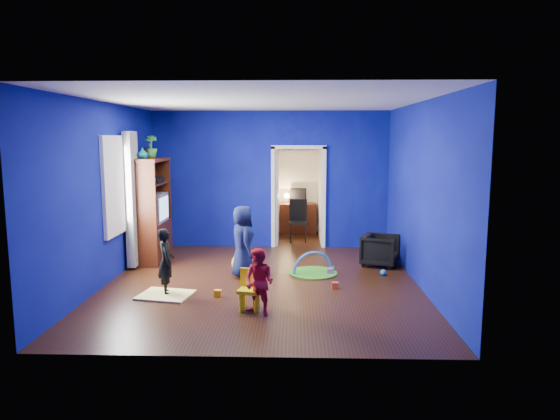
{
  "coord_description": "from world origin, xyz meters",
  "views": [
    {
      "loc": [
        0.54,
        -7.81,
        2.33
      ],
      "look_at": [
        0.28,
        0.4,
        1.14
      ],
      "focal_mm": 32.0,
      "sensor_mm": 36.0,
      "label": 1
    }
  ],
  "objects_px": {
    "armchair": "(380,250)",
    "folding_chair": "(298,222)",
    "kid_chair": "(249,292)",
    "tv_armoire": "(150,210)",
    "hopper_ball": "(242,263)",
    "child_navy": "(243,242)",
    "vase": "(143,153)",
    "crt_tv": "(152,208)",
    "play_mat": "(313,273)",
    "study_desk": "(298,219)",
    "child_black": "(166,262)",
    "toddler_red": "(259,282)"
  },
  "relations": [
    {
      "from": "crt_tv",
      "to": "kid_chair",
      "type": "distance_m",
      "value": 3.49
    },
    {
      "from": "kid_chair",
      "to": "folding_chair",
      "type": "xyz_separation_m",
      "value": [
        0.69,
        4.55,
        0.21
      ]
    },
    {
      "from": "armchair",
      "to": "tv_armoire",
      "type": "distance_m",
      "value": 4.38
    },
    {
      "from": "toddler_red",
      "to": "crt_tv",
      "type": "height_order",
      "value": "crt_tv"
    },
    {
      "from": "crt_tv",
      "to": "hopper_ball",
      "type": "distance_m",
      "value": 2.14
    },
    {
      "from": "tv_armoire",
      "to": "crt_tv",
      "type": "relative_size",
      "value": 2.8
    },
    {
      "from": "armchair",
      "to": "folding_chair",
      "type": "relative_size",
      "value": 0.69
    },
    {
      "from": "vase",
      "to": "hopper_ball",
      "type": "height_order",
      "value": "vase"
    },
    {
      "from": "study_desk",
      "to": "kid_chair",
      "type": "bearing_deg",
      "value": -97.09
    },
    {
      "from": "child_black",
      "to": "hopper_ball",
      "type": "xyz_separation_m",
      "value": [
        1.0,
        1.21,
        -0.33
      ]
    },
    {
      "from": "play_mat",
      "to": "folding_chair",
      "type": "xyz_separation_m",
      "value": [
        -0.25,
        2.69,
        0.45
      ]
    },
    {
      "from": "hopper_ball",
      "to": "play_mat",
      "type": "bearing_deg",
      "value": 0.61
    },
    {
      "from": "crt_tv",
      "to": "toddler_red",
      "type": "bearing_deg",
      "value": -52.14
    },
    {
      "from": "child_navy",
      "to": "play_mat",
      "type": "height_order",
      "value": "child_navy"
    },
    {
      "from": "child_navy",
      "to": "kid_chair",
      "type": "relative_size",
      "value": 2.44
    },
    {
      "from": "armchair",
      "to": "kid_chair",
      "type": "relative_size",
      "value": 1.27
    },
    {
      "from": "child_navy",
      "to": "hopper_ball",
      "type": "bearing_deg",
      "value": -8.69
    },
    {
      "from": "child_navy",
      "to": "tv_armoire",
      "type": "height_order",
      "value": "tv_armoire"
    },
    {
      "from": "vase",
      "to": "study_desk",
      "type": "bearing_deg",
      "value": 47.96
    },
    {
      "from": "kid_chair",
      "to": "child_navy",
      "type": "bearing_deg",
      "value": 111.62
    },
    {
      "from": "armchair",
      "to": "crt_tv",
      "type": "bearing_deg",
      "value": 107.65
    },
    {
      "from": "child_black",
      "to": "kid_chair",
      "type": "xyz_separation_m",
      "value": [
        1.31,
        -0.65,
        -0.25
      ]
    },
    {
      "from": "play_mat",
      "to": "kid_chair",
      "type": "bearing_deg",
      "value": -116.55
    },
    {
      "from": "vase",
      "to": "crt_tv",
      "type": "relative_size",
      "value": 0.29
    },
    {
      "from": "armchair",
      "to": "toddler_red",
      "type": "distance_m",
      "value": 3.35
    },
    {
      "from": "child_navy",
      "to": "tv_armoire",
      "type": "distance_m",
      "value": 2.2
    },
    {
      "from": "child_black",
      "to": "kid_chair",
      "type": "relative_size",
      "value": 2.01
    },
    {
      "from": "vase",
      "to": "child_black",
      "type": "bearing_deg",
      "value": -64.56
    },
    {
      "from": "child_black",
      "to": "play_mat",
      "type": "xyz_separation_m",
      "value": [
        2.24,
        1.22,
        -0.49
      ]
    },
    {
      "from": "crt_tv",
      "to": "play_mat",
      "type": "xyz_separation_m",
      "value": [
        3.03,
        -0.82,
        -1.01
      ]
    },
    {
      "from": "child_black",
      "to": "vase",
      "type": "relative_size",
      "value": 5.02
    },
    {
      "from": "child_black",
      "to": "hopper_ball",
      "type": "relative_size",
      "value": 2.85
    },
    {
      "from": "toddler_red",
      "to": "play_mat",
      "type": "xyz_separation_m",
      "value": [
        0.78,
        2.07,
        -0.44
      ]
    },
    {
      "from": "hopper_ball",
      "to": "child_navy",
      "type": "bearing_deg",
      "value": -78.69
    },
    {
      "from": "child_black",
      "to": "study_desk",
      "type": "distance_m",
      "value": 5.26
    },
    {
      "from": "vase",
      "to": "kid_chair",
      "type": "bearing_deg",
      "value": -48.2
    },
    {
      "from": "child_navy",
      "to": "kid_chair",
      "type": "xyz_separation_m",
      "value": [
        0.26,
        -1.61,
        -0.36
      ]
    },
    {
      "from": "child_black",
      "to": "vase",
      "type": "distance_m",
      "value": 2.47
    },
    {
      "from": "armchair",
      "to": "hopper_ball",
      "type": "bearing_deg",
      "value": 124.27
    },
    {
      "from": "child_black",
      "to": "vase",
      "type": "xyz_separation_m",
      "value": [
        -0.83,
        1.74,
        1.56
      ]
    },
    {
      "from": "hopper_ball",
      "to": "vase",
      "type": "bearing_deg",
      "value": 163.79
    },
    {
      "from": "child_black",
      "to": "tv_armoire",
      "type": "xyz_separation_m",
      "value": [
        -0.83,
        2.04,
        0.48
      ]
    },
    {
      "from": "child_navy",
      "to": "vase",
      "type": "relative_size",
      "value": 6.09
    },
    {
      "from": "folding_chair",
      "to": "play_mat",
      "type": "bearing_deg",
      "value": -84.72
    },
    {
      "from": "crt_tv",
      "to": "study_desk",
      "type": "relative_size",
      "value": 0.8
    },
    {
      "from": "tv_armoire",
      "to": "hopper_ball",
      "type": "bearing_deg",
      "value": -24.47
    },
    {
      "from": "tv_armoire",
      "to": "study_desk",
      "type": "height_order",
      "value": "tv_armoire"
    },
    {
      "from": "play_mat",
      "to": "tv_armoire",
      "type": "bearing_deg",
      "value": 165.08
    },
    {
      "from": "armchair",
      "to": "crt_tv",
      "type": "height_order",
      "value": "crt_tv"
    },
    {
      "from": "child_black",
      "to": "crt_tv",
      "type": "relative_size",
      "value": 1.43
    }
  ]
}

